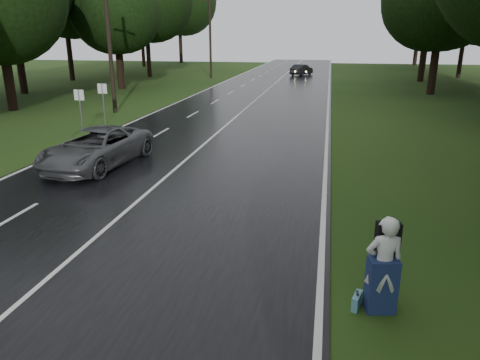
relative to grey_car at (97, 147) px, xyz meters
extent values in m
plane|color=#243E12|center=(3.19, -7.54, -0.79)|extent=(160.00, 160.00, 0.00)
cube|color=black|center=(3.19, 12.46, -0.77)|extent=(12.00, 140.00, 0.04)
cube|color=silver|center=(3.19, 12.46, -0.75)|extent=(0.12, 140.00, 0.01)
imported|color=#48494C|center=(0.00, 0.00, 0.00)|extent=(3.10, 5.66, 1.50)
imported|color=black|center=(5.35, 44.28, -0.06)|extent=(2.88, 4.41, 1.37)
imported|color=silver|center=(10.12, -8.04, 0.19)|extent=(0.80, 0.61, 1.95)
cube|color=navy|center=(10.12, -8.04, -0.24)|extent=(0.61, 0.47, 1.09)
cube|color=black|center=(10.18, -7.76, 0.62)|extent=(0.48, 0.32, 0.63)
cube|color=teal|center=(9.70, -8.04, -0.64)|extent=(0.23, 0.43, 0.29)
camera|label=1|loc=(8.91, -15.80, 4.26)|focal=33.31mm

